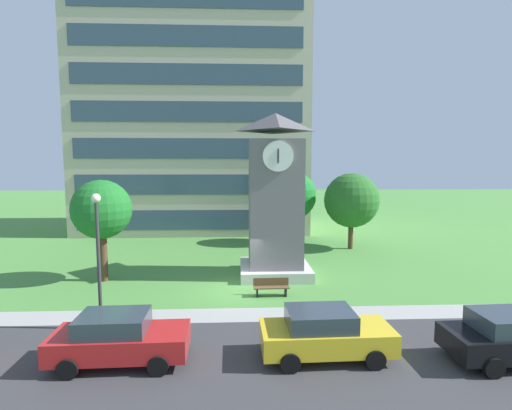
{
  "coord_description": "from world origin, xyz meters",
  "views": [
    {
      "loc": [
        0.04,
        -19.86,
        6.62
      ],
      "look_at": [
        1.09,
        3.83,
        4.11
      ],
      "focal_mm": 27.15,
      "sensor_mm": 36.0,
      "label": 1
    }
  ],
  "objects_px": {
    "clock_tower": "(275,205)",
    "tree_streetside": "(102,210)",
    "street_lamp": "(98,245)",
    "tree_near_tower": "(292,196)",
    "parked_car_red": "(119,338)",
    "tree_by_building": "(352,200)",
    "parked_car_yellow": "(325,333)",
    "park_bench": "(271,287)"
  },
  "relations": [
    {
      "from": "clock_tower",
      "to": "tree_near_tower",
      "type": "height_order",
      "value": "clock_tower"
    },
    {
      "from": "tree_streetside",
      "to": "tree_near_tower",
      "type": "bearing_deg",
      "value": 39.22
    },
    {
      "from": "street_lamp",
      "to": "tree_streetside",
      "type": "xyz_separation_m",
      "value": [
        -2.13,
        6.62,
        0.63
      ]
    },
    {
      "from": "clock_tower",
      "to": "tree_by_building",
      "type": "bearing_deg",
      "value": 46.05
    },
    {
      "from": "tree_near_tower",
      "to": "parked_car_yellow",
      "type": "relative_size",
      "value": 1.33
    },
    {
      "from": "tree_by_building",
      "to": "parked_car_yellow",
      "type": "bearing_deg",
      "value": -108.96
    },
    {
      "from": "park_bench",
      "to": "parked_car_red",
      "type": "bearing_deg",
      "value": -131.21
    },
    {
      "from": "street_lamp",
      "to": "tree_by_building",
      "type": "bearing_deg",
      "value": 44.99
    },
    {
      "from": "clock_tower",
      "to": "street_lamp",
      "type": "xyz_separation_m",
      "value": [
        -7.7,
        -7.45,
        -0.81
      ]
    },
    {
      "from": "park_bench",
      "to": "parked_car_yellow",
      "type": "xyz_separation_m",
      "value": [
        1.31,
        -6.33,
        0.4
      ]
    },
    {
      "from": "parked_car_red",
      "to": "clock_tower",
      "type": "bearing_deg",
      "value": 58.87
    },
    {
      "from": "street_lamp",
      "to": "parked_car_yellow",
      "type": "xyz_separation_m",
      "value": [
        8.47,
        -2.65,
        -2.57
      ]
    },
    {
      "from": "clock_tower",
      "to": "tree_streetside",
      "type": "relative_size",
      "value": 1.66
    },
    {
      "from": "tree_streetside",
      "to": "street_lamp",
      "type": "bearing_deg",
      "value": -72.13
    },
    {
      "from": "tree_streetside",
      "to": "parked_car_yellow",
      "type": "xyz_separation_m",
      "value": [
        10.61,
        -9.27,
        -3.2
      ]
    },
    {
      "from": "clock_tower",
      "to": "tree_streetside",
      "type": "bearing_deg",
      "value": -175.18
    },
    {
      "from": "tree_streetside",
      "to": "park_bench",
      "type": "bearing_deg",
      "value": -17.54
    },
    {
      "from": "street_lamp",
      "to": "tree_by_building",
      "type": "distance_m",
      "value": 20.22
    },
    {
      "from": "parked_car_red",
      "to": "parked_car_yellow",
      "type": "bearing_deg",
      "value": 0.61
    },
    {
      "from": "park_bench",
      "to": "tree_streetside",
      "type": "distance_m",
      "value": 10.4
    },
    {
      "from": "park_bench",
      "to": "clock_tower",
      "type": "bearing_deg",
      "value": 81.93
    },
    {
      "from": "park_bench",
      "to": "street_lamp",
      "type": "xyz_separation_m",
      "value": [
        -7.17,
        -3.68,
        2.97
      ]
    },
    {
      "from": "parked_car_red",
      "to": "tree_by_building",
      "type": "bearing_deg",
      "value": 53.18
    },
    {
      "from": "tree_streetside",
      "to": "tree_near_tower",
      "type": "xyz_separation_m",
      "value": [
        12.1,
        9.88,
        -0.04
      ]
    },
    {
      "from": "street_lamp",
      "to": "parked_car_yellow",
      "type": "distance_m",
      "value": 9.24
    },
    {
      "from": "clock_tower",
      "to": "tree_near_tower",
      "type": "relative_size",
      "value": 1.58
    },
    {
      "from": "street_lamp",
      "to": "tree_streetside",
      "type": "distance_m",
      "value": 6.99
    },
    {
      "from": "tree_by_building",
      "to": "tree_streetside",
      "type": "relative_size",
      "value": 1.03
    },
    {
      "from": "park_bench",
      "to": "parked_car_yellow",
      "type": "height_order",
      "value": "parked_car_yellow"
    },
    {
      "from": "park_bench",
      "to": "tree_streetside",
      "type": "relative_size",
      "value": 0.31
    },
    {
      "from": "parked_car_yellow",
      "to": "park_bench",
      "type": "bearing_deg",
      "value": 101.65
    },
    {
      "from": "park_bench",
      "to": "parked_car_yellow",
      "type": "relative_size",
      "value": 0.4
    },
    {
      "from": "tree_near_tower",
      "to": "parked_car_red",
      "type": "distance_m",
      "value": 21.22
    },
    {
      "from": "clock_tower",
      "to": "parked_car_red",
      "type": "bearing_deg",
      "value": -121.13
    },
    {
      "from": "parked_car_red",
      "to": "tree_near_tower",
      "type": "bearing_deg",
      "value": 66.36
    },
    {
      "from": "tree_by_building",
      "to": "parked_car_yellow",
      "type": "xyz_separation_m",
      "value": [
        -5.82,
        -16.94,
        -2.95
      ]
    },
    {
      "from": "parked_car_red",
      "to": "parked_car_yellow",
      "type": "height_order",
      "value": "same"
    },
    {
      "from": "street_lamp",
      "to": "parked_car_red",
      "type": "bearing_deg",
      "value": -60.32
    },
    {
      "from": "street_lamp",
      "to": "tree_by_building",
      "type": "height_order",
      "value": "tree_by_building"
    },
    {
      "from": "tree_by_building",
      "to": "parked_car_red",
      "type": "distance_m",
      "value": 21.46
    },
    {
      "from": "clock_tower",
      "to": "parked_car_red",
      "type": "xyz_separation_m",
      "value": [
        -6.15,
        -10.18,
        -3.38
      ]
    },
    {
      "from": "park_bench",
      "to": "tree_by_building",
      "type": "relative_size",
      "value": 0.3
    }
  ]
}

